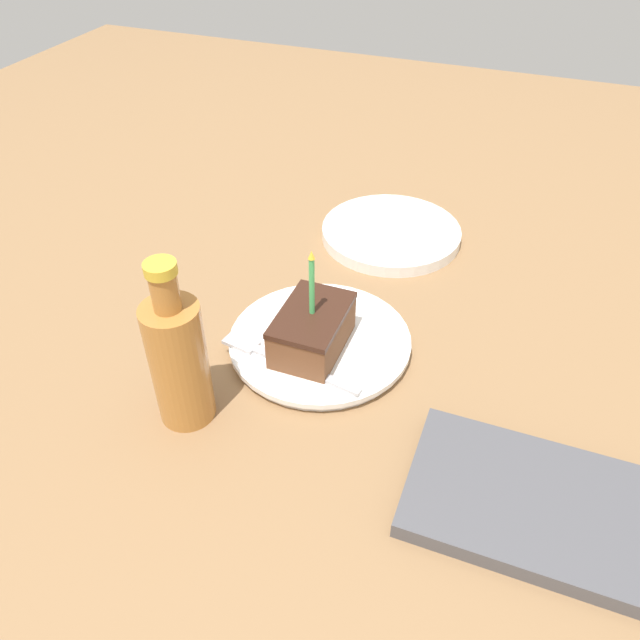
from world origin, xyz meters
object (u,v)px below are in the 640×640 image
fork (281,359)px  bottle (178,359)px  marble_board (537,505)px  plate (320,341)px  cake_slice (312,329)px  side_plate (391,233)px

fork → bottle: bearing=-126.7°
fork → marble_board: (0.32, -0.09, -0.01)m
plate → marble_board: same height
cake_slice → bottle: 0.18m
fork → side_plate: bearing=83.2°
side_plate → marble_board: (0.28, -0.45, 0.00)m
cake_slice → fork: (-0.03, -0.04, -0.03)m
cake_slice → marble_board: (0.30, -0.13, -0.04)m
plate → side_plate: 0.29m
fork → marble_board: 0.34m
plate → marble_board: 0.33m
fork → bottle: size_ratio=0.92×
plate → side_plate: same height
fork → side_plate: (0.04, 0.35, -0.01)m
cake_slice → marble_board: cake_slice is taller
cake_slice → side_plate: cake_slice is taller
fork → cake_slice: bearing=55.3°
bottle → side_plate: bottle is taller
fork → plate: bearing=64.2°
plate → cake_slice: cake_slice is taller
bottle → marble_board: (0.40, 0.01, -0.08)m
fork → bottle: (-0.08, -0.10, 0.06)m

